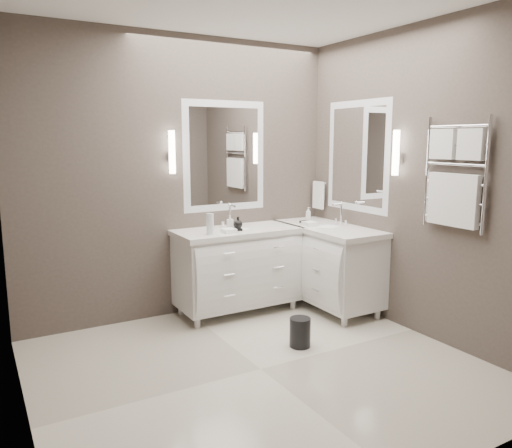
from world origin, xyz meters
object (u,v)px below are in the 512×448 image
vanity_right (328,261)px  waste_bin (300,332)px  towel_ladder (454,181)px  vanity_back (238,265)px

vanity_right → waste_bin: 1.14m
towel_ladder → waste_bin: (-1.05, 0.60, -1.27)m
vanity_right → towel_ladder: towel_ladder is taller
vanity_right → waste_bin: (-0.82, -0.70, -0.36)m
towel_ladder → vanity_back: bearing=124.1°
vanity_back → towel_ladder: size_ratio=1.38×
vanity_back → towel_ladder: 2.16m
towel_ladder → waste_bin: size_ratio=3.64×
vanity_back → vanity_right: same height
vanity_right → towel_ladder: (0.23, -1.30, 0.91)m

